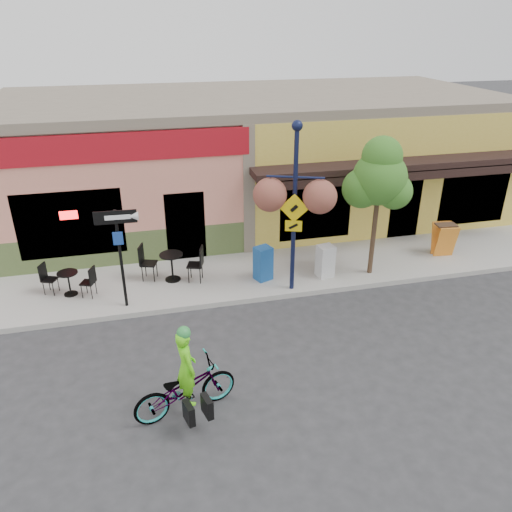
{
  "coord_description": "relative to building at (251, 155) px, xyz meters",
  "views": [
    {
      "loc": [
        -4.23,
        -10.85,
        6.99
      ],
      "look_at": [
        -1.48,
        0.5,
        1.4
      ],
      "focal_mm": 35.0,
      "sensor_mm": 36.0,
      "label": 1
    }
  ],
  "objects": [
    {
      "name": "building",
      "position": [
        0.0,
        0.0,
        0.0
      ],
      "size": [
        18.2,
        8.2,
        4.5
      ],
      "primitive_type": null,
      "color": "tan",
      "rests_on": "ground"
    },
    {
      "name": "newspaper_box_blue",
      "position": [
        -1.03,
        -6.0,
        -1.6
      ],
      "size": [
        0.56,
        0.53,
        1.0
      ],
      "primitive_type": null,
      "rotation": [
        0.0,
        0.0,
        0.37
      ],
      "color": "#184D95",
      "rests_on": "sidewalk"
    },
    {
      "name": "bicycle",
      "position": [
        -3.78,
        -10.69,
        -1.71
      ],
      "size": [
        2.18,
        1.22,
        1.08
      ],
      "primitive_type": "imported",
      "rotation": [
        0.0,
        0.0,
        1.83
      ],
      "color": "maroon",
      "rests_on": "ground"
    },
    {
      "name": "cyclist_rider",
      "position": [
        -3.73,
        -10.69,
        -1.45
      ],
      "size": [
        0.52,
        0.66,
        1.59
      ],
      "primitive_type": "imported",
      "rotation": [
        0.0,
        0.0,
        1.83
      ],
      "color": "#64EA18",
      "rests_on": "ground"
    },
    {
      "name": "street_tree",
      "position": [
        2.15,
        -6.34,
        -0.06
      ],
      "size": [
        1.7,
        1.7,
        4.09
      ],
      "primitive_type": null,
      "rotation": [
        0.0,
        0.0,
        -0.07
      ],
      "color": "#3D7A26",
      "rests_on": "sidewalk"
    },
    {
      "name": "cafe_set_right",
      "position": [
        -3.58,
        -5.44,
        -1.57
      ],
      "size": [
        1.96,
        1.39,
        1.07
      ],
      "primitive_type": null,
      "rotation": [
        0.0,
        0.0,
        -0.31
      ],
      "color": "black",
      "rests_on": "sidewalk"
    },
    {
      "name": "ground",
      "position": [
        0.0,
        -7.5,
        -2.25
      ],
      "size": [
        90.0,
        90.0,
        0.0
      ],
      "primitive_type": "plane",
      "color": "#2D2D30",
      "rests_on": "ground"
    },
    {
      "name": "newspaper_box_grey",
      "position": [
        0.77,
        -6.23,
        -1.62
      ],
      "size": [
        0.51,
        0.47,
        0.95
      ],
      "primitive_type": null,
      "rotation": [
        0.0,
        0.0,
        0.17
      ],
      "color": "silver",
      "rests_on": "sidewalk"
    },
    {
      "name": "sidewalk",
      "position": [
        0.0,
        -5.5,
        -2.17
      ],
      "size": [
        24.0,
        3.0,
        0.15
      ],
      "primitive_type": "cube",
      "color": "#9E9B93",
      "rests_on": "ground"
    },
    {
      "name": "curb",
      "position": [
        0.0,
        -6.95,
        -2.17
      ],
      "size": [
        24.0,
        0.12,
        0.15
      ],
      "primitive_type": "cube",
      "color": "#A8A59E",
      "rests_on": "ground"
    },
    {
      "name": "lamp_post",
      "position": [
        -0.39,
        -6.72,
        0.22
      ],
      "size": [
        1.59,
        1.07,
        4.64
      ],
      "primitive_type": null,
      "rotation": [
        0.0,
        0.0,
        -0.36
      ],
      "color": "#12183A",
      "rests_on": "sidewalk"
    },
    {
      "name": "sandwich_board",
      "position": [
        4.9,
        -5.93,
        -1.58
      ],
      "size": [
        0.68,
        0.53,
        1.04
      ],
      "primitive_type": null,
      "rotation": [
        0.0,
        0.0,
        -0.12
      ],
      "color": "orange",
      "rests_on": "sidewalk"
    },
    {
      "name": "cafe_set_left",
      "position": [
        -6.37,
        -5.64,
        -1.66
      ],
      "size": [
        1.64,
        1.24,
        0.88
      ],
      "primitive_type": null,
      "rotation": [
        0.0,
        0.0,
        -0.39
      ],
      "color": "black",
      "rests_on": "sidewalk"
    },
    {
      "name": "one_way_sign",
      "position": [
        -4.89,
        -6.58,
        -0.76
      ],
      "size": [
        1.03,
        0.26,
        2.67
      ],
      "primitive_type": null,
      "rotation": [
        0.0,
        0.0,
        -0.04
      ],
      "color": "black",
      "rests_on": "sidewalk"
    }
  ]
}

